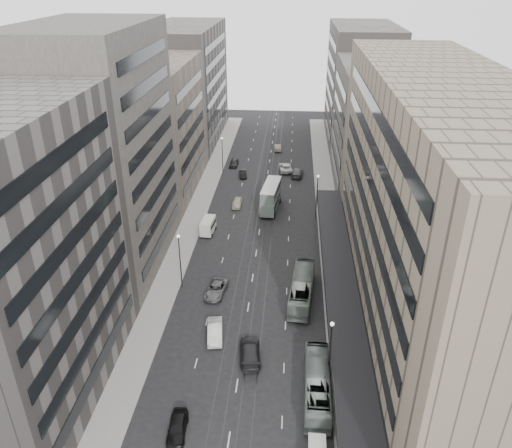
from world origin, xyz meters
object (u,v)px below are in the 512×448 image
(double_decker, at_px, (271,196))
(panel_van, at_px, (208,226))
(sedan_0, at_px, (177,427))
(sedan_2, at_px, (216,289))
(bus_far, at_px, (302,289))
(sedan_1, at_px, (215,331))
(bus_near, at_px, (317,385))

(double_decker, xyz_separation_m, panel_van, (-10.06, -10.13, -1.23))
(sedan_0, height_order, sedan_2, sedan_0)
(bus_far, distance_m, sedan_2, 11.72)
(sedan_2, bearing_deg, sedan_1, -75.36)
(bus_near, xyz_separation_m, sedan_0, (-13.53, -5.66, -0.79))
(bus_near, height_order, bus_far, bus_far)
(bus_near, relative_size, panel_van, 2.54)
(bus_near, xyz_separation_m, sedan_2, (-13.17, 17.46, -0.80))
(double_decker, relative_size, sedan_0, 2.16)
(sedan_1, relative_size, sedan_2, 0.94)
(bus_far, height_order, sedan_1, bus_far)
(bus_far, distance_m, sedan_0, 25.84)
(bus_far, relative_size, sedan_0, 2.70)
(bus_far, height_order, panel_van, bus_far)
(panel_van, height_order, sedan_2, panel_van)
(sedan_1, distance_m, sedan_2, 9.02)
(double_decker, xyz_separation_m, sedan_1, (-4.99, -36.34, -1.87))
(bus_far, bearing_deg, bus_near, 100.49)
(bus_near, height_order, double_decker, double_decker)
(bus_near, relative_size, bus_far, 0.94)
(bus_far, height_order, sedan_2, bus_far)
(bus_far, xyz_separation_m, sedan_1, (-10.50, -8.66, -0.81))
(sedan_2, bearing_deg, panel_van, 109.84)
(panel_van, relative_size, sedan_2, 0.82)
(sedan_2, bearing_deg, bus_far, 5.78)
(double_decker, bearing_deg, bus_far, -72.16)
(bus_far, xyz_separation_m, sedan_2, (-11.68, 0.28, -0.90))
(panel_van, distance_m, sedan_2, 17.72)
(panel_van, distance_m, sedan_1, 26.71)
(panel_van, bearing_deg, bus_far, -43.71)
(sedan_2, bearing_deg, bus_near, -45.83)
(bus_near, xyz_separation_m, double_decker, (-7.00, 44.86, 1.16))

